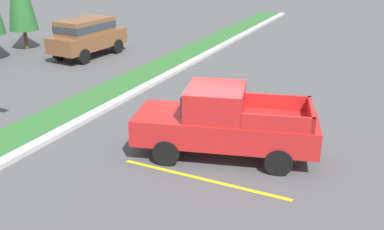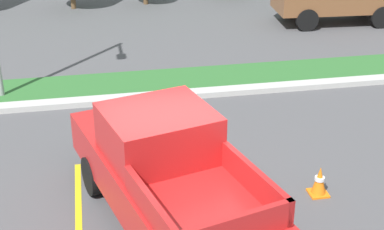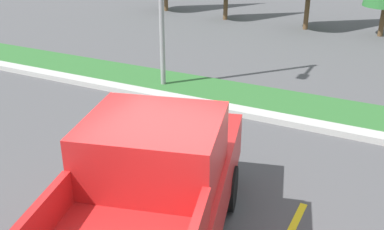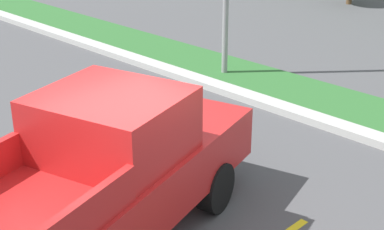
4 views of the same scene
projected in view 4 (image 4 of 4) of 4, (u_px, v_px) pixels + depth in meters
The scene contains 4 objects.
parking_line_near at pixel (41, 203), 8.83m from camera, with size 0.12×4.80×0.01m, color yellow.
curb_strip at pixel (333, 125), 11.32m from camera, with size 56.00×0.40×0.15m, color #B2B2AD.
grass_median at pixel (362, 111), 12.06m from camera, with size 56.00×1.80×0.06m, color #2D662D.
pickup_truck_main at pixel (103, 177), 7.46m from camera, with size 3.19×5.53×2.10m.
Camera 4 is at (5.27, -4.28, 4.72)m, focal length 54.84 mm.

